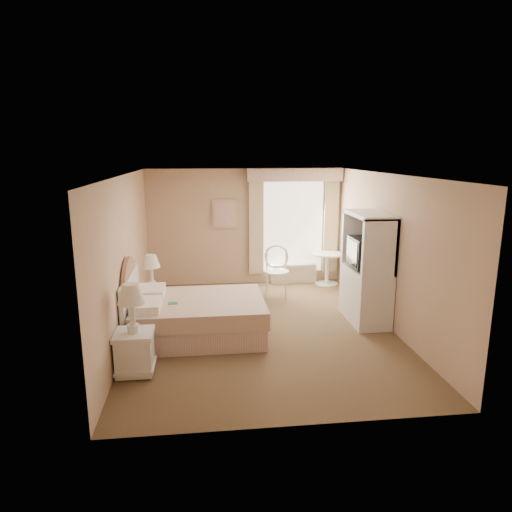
{
  "coord_description": "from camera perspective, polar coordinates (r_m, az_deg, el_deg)",
  "views": [
    {
      "loc": [
        -0.92,
        -6.98,
        2.83
      ],
      "look_at": [
        -0.06,
        0.3,
        1.16
      ],
      "focal_mm": 32.0,
      "sensor_mm": 36.0,
      "label": 1
    }
  ],
  "objects": [
    {
      "name": "cafe_chair",
      "position": [
        9.11,
        2.57,
        -1.4
      ],
      "size": [
        0.57,
        0.57,
        1.02
      ],
      "rotation": [
        0.0,
        0.0,
        -0.17
      ],
      "color": "silver",
      "rests_on": "room"
    },
    {
      "name": "nightstand_near",
      "position": [
        6.2,
        -14.99,
        -10.21
      ],
      "size": [
        0.5,
        0.5,
        1.2
      ],
      "color": "white",
      "rests_on": "room"
    },
    {
      "name": "nightstand_far",
      "position": [
        8.35,
        -12.82,
        -4.41
      ],
      "size": [
        0.44,
        0.44,
        1.07
      ],
      "color": "white",
      "rests_on": "room"
    },
    {
      "name": "window",
      "position": [
        9.95,
        4.75,
        4.17
      ],
      "size": [
        2.05,
        0.22,
        2.51
      ],
      "color": "white",
      "rests_on": "room"
    },
    {
      "name": "armoire",
      "position": [
        7.93,
        13.66,
        -2.57
      ],
      "size": [
        0.56,
        1.12,
        1.87
      ],
      "color": "white",
      "rests_on": "room"
    },
    {
      "name": "round_table",
      "position": [
        10.04,
        8.87,
        -0.93
      ],
      "size": [
        0.67,
        0.67,
        0.7
      ],
      "color": "silver",
      "rests_on": "room"
    },
    {
      "name": "framed_art",
      "position": [
        9.79,
        -3.96,
        5.28
      ],
      "size": [
        0.52,
        0.04,
        0.62
      ],
      "color": "tan",
      "rests_on": "room"
    },
    {
      "name": "bed",
      "position": [
        7.27,
        -8.02,
        -7.39
      ],
      "size": [
        2.08,
        1.58,
        1.4
      ],
      "color": "tan",
      "rests_on": "room"
    },
    {
      "name": "room",
      "position": [
        7.22,
        0.73,
        0.17
      ],
      "size": [
        4.21,
        5.51,
        2.51
      ],
      "color": "brown",
      "rests_on": "ground"
    }
  ]
}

